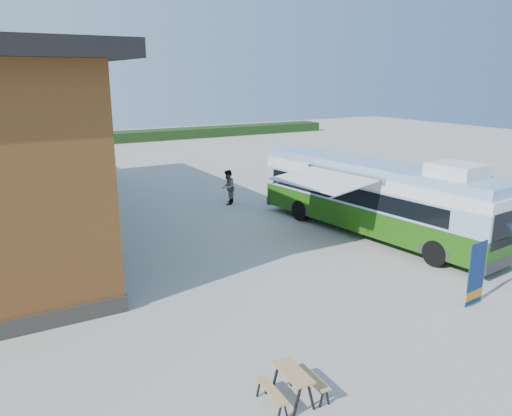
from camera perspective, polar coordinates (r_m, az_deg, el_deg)
ground at (r=17.76m, az=6.13°, el=-6.93°), size 100.00×100.00×0.00m
hedge at (r=54.60m, az=-10.94°, el=8.23°), size 40.00×3.00×1.00m
bus at (r=21.53m, az=13.47°, el=1.39°), size 3.72×11.81×3.57m
awning at (r=20.07m, az=7.99°, el=3.32°), size 2.91×4.23×0.51m
banner at (r=16.12m, az=23.81°, el=-7.46°), size 0.84×0.24×1.94m
picnic_table at (r=10.91m, az=4.23°, el=-18.91°), size 1.27×1.14×0.69m
person_a at (r=22.28m, az=-18.38°, el=-0.38°), size 0.86×0.74×2.00m
person_b at (r=26.19m, az=-3.23°, el=2.38°), size 1.08×1.12×1.83m
slurry_tanker at (r=35.19m, az=-20.14°, el=5.25°), size 2.43×5.74×2.15m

